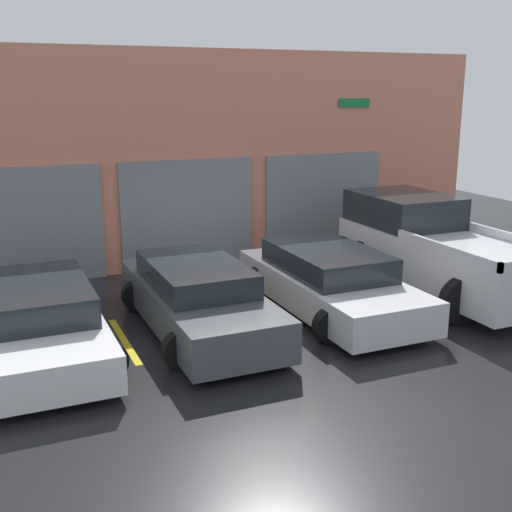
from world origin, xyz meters
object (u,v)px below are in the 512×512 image
sedan_white (40,320)px  pickup_truck (434,249)px  sedan_side (329,281)px  van_right (197,298)px

sedan_white → pickup_truck: bearing=1.8°
pickup_truck → sedan_side: pickup_truck is taller
sedan_side → sedan_white: bearing=180.0°
sedan_side → pickup_truck: bearing=5.5°
van_right → sedan_white: bearing=179.9°
sedan_white → sedan_side: (5.33, -0.00, 0.02)m
van_right → sedan_side: bearing=0.1°
sedan_white → sedan_side: bearing=-0.0°
sedan_white → van_right: van_right is taller
sedan_white → van_right: bearing=-0.1°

